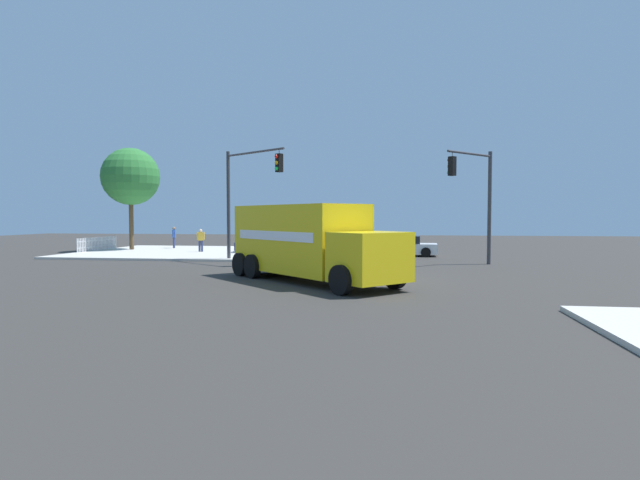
# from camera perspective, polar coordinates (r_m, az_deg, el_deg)

# --- Properties ---
(ground_plane) EXTENTS (100.00, 100.00, 0.00)m
(ground_plane) POSITION_cam_1_polar(r_m,az_deg,el_deg) (21.60, 2.54, -4.22)
(ground_plane) COLOR #33302D
(sidewalk_corner_near) EXTENTS (12.66, 12.66, 0.14)m
(sidewalk_corner_near) POSITION_cam_1_polar(r_m,az_deg,el_deg) (37.54, -15.49, -1.29)
(sidewalk_corner_near) COLOR beige
(sidewalk_corner_near) RESTS_ON ground
(delivery_truck) EXTENTS (7.72, 7.76, 3.03)m
(delivery_truck) POSITION_cam_1_polar(r_m,az_deg,el_deg) (20.30, -1.36, -0.20)
(delivery_truck) COLOR yellow
(delivery_truck) RESTS_ON ground
(traffic_light_primary) EXTENTS (2.79, 2.63, 6.04)m
(traffic_light_primary) POSITION_cam_1_polar(r_m,az_deg,el_deg) (28.17, 17.05, 5.28)
(traffic_light_primary) COLOR #38383D
(traffic_light_primary) RESTS_ON ground
(traffic_light_secondary) EXTENTS (2.98, 4.03, 6.18)m
(traffic_light_secondary) POSITION_cam_1_polar(r_m,az_deg,el_deg) (29.08, -8.38, 5.88)
(traffic_light_secondary) COLOR #38383D
(traffic_light_secondary) RESTS_ON sidewalk_corner_near
(pickup_navy) EXTENTS (2.73, 5.40, 1.38)m
(pickup_navy) POSITION_cam_1_polar(r_m,az_deg,el_deg) (35.31, -4.99, -0.38)
(pickup_navy) COLOR navy
(pickup_navy) RESTS_ON ground
(sedan_white) EXTENTS (2.18, 4.37, 1.31)m
(sedan_white) POSITION_cam_1_polar(r_m,az_deg,el_deg) (33.99, 9.18, -0.69)
(sedan_white) COLOR white
(sedan_white) RESTS_ON ground
(pedestrian_near_corner) EXTENTS (0.51, 0.31, 1.63)m
(pedestrian_near_corner) POSITION_cam_1_polar(r_m,az_deg,el_deg) (41.09, -15.90, 0.43)
(pedestrian_near_corner) COLOR navy
(pedestrian_near_corner) RESTS_ON sidewalk_corner_near
(pedestrian_crossing) EXTENTS (0.32, 0.50, 1.56)m
(pedestrian_crossing) POSITION_cam_1_polar(r_m,az_deg,el_deg) (36.43, -13.10, 0.12)
(pedestrian_crossing) COLOR navy
(pedestrian_crossing) RESTS_ON sidewalk_corner_near
(picket_fence_run) EXTENTS (4.96, 0.05, 0.95)m
(picket_fence_run) POSITION_cam_1_polar(r_m,az_deg,el_deg) (40.33, -23.44, -0.37)
(picket_fence_run) COLOR silver
(picket_fence_run) RESTS_ON sidewalk_corner_near
(shade_tree_near) EXTENTS (4.18, 4.18, 7.45)m
(shade_tree_near) POSITION_cam_1_polar(r_m,az_deg,el_deg) (40.44, -20.28, 6.59)
(shade_tree_near) COLOR brown
(shade_tree_near) RESTS_ON sidewalk_corner_near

